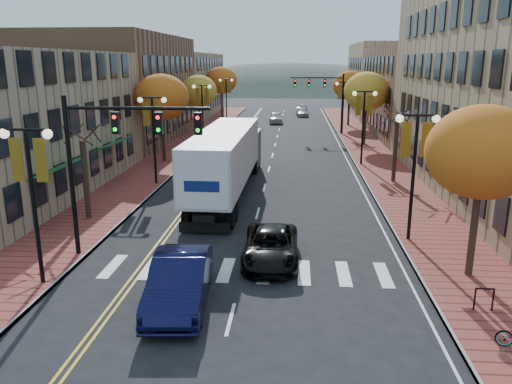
# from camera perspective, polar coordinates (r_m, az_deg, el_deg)

# --- Properties ---
(ground) EXTENTS (200.00, 200.00, 0.00)m
(ground) POSITION_cam_1_polar(r_m,az_deg,el_deg) (18.96, -2.14, -11.39)
(ground) COLOR black
(ground) RESTS_ON ground
(sidewalk_left) EXTENTS (4.00, 85.00, 0.15)m
(sidewalk_left) POSITION_cam_1_polar(r_m,az_deg,el_deg) (51.29, -8.00, 5.31)
(sidewalk_left) COLOR brown
(sidewalk_left) RESTS_ON ground
(sidewalk_right) EXTENTS (4.00, 85.00, 0.15)m
(sidewalk_right) POSITION_cam_1_polar(r_m,az_deg,el_deg) (50.58, 12.42, 4.98)
(sidewalk_right) COLOR brown
(sidewalk_right) RESTS_ON ground
(building_left_mid) EXTENTS (12.00, 24.00, 11.00)m
(building_left_mid) POSITION_cam_1_polar(r_m,az_deg,el_deg) (56.30, -15.56, 11.31)
(building_left_mid) COLOR brown
(building_left_mid) RESTS_ON ground
(building_left_far) EXTENTS (12.00, 26.00, 9.50)m
(building_left_far) POSITION_cam_1_polar(r_m,az_deg,el_deg) (80.28, -9.41, 11.97)
(building_left_far) COLOR #9E8966
(building_left_far) RESTS_ON ground
(building_right_mid) EXTENTS (15.00, 24.00, 10.00)m
(building_right_mid) POSITION_cam_1_polar(r_m,az_deg,el_deg) (61.26, 20.47, 10.70)
(building_right_mid) COLOR brown
(building_right_mid) RESTS_ON ground
(building_right_far) EXTENTS (15.00, 20.00, 11.00)m
(building_right_far) POSITION_cam_1_polar(r_m,az_deg,el_deg) (82.61, 16.39, 12.18)
(building_right_far) COLOR #9E8966
(building_right_far) RESTS_ON ground
(tree_left_a) EXTENTS (0.28, 0.28, 4.20)m
(tree_left_a) POSITION_cam_1_polar(r_m,az_deg,el_deg) (27.91, -18.90, 1.31)
(tree_left_a) COLOR #382619
(tree_left_a) RESTS_ON sidewalk_left
(tree_left_b) EXTENTS (4.48, 4.48, 7.21)m
(tree_left_b) POSITION_cam_1_polar(r_m,az_deg,el_deg) (42.47, -10.74, 10.57)
(tree_left_b) COLOR #382619
(tree_left_b) RESTS_ON sidewalk_left
(tree_left_c) EXTENTS (4.16, 4.16, 6.69)m
(tree_left_c) POSITION_cam_1_polar(r_m,az_deg,el_deg) (58.06, -6.58, 11.39)
(tree_left_c) COLOR #382619
(tree_left_c) RESTS_ON sidewalk_left
(tree_left_d) EXTENTS (4.61, 4.61, 7.42)m
(tree_left_d) POSITION_cam_1_polar(r_m,az_deg,el_deg) (75.76, -3.96, 12.62)
(tree_left_d) COLOR #382619
(tree_left_d) RESTS_ON sidewalk_left
(tree_right_a) EXTENTS (4.16, 4.16, 6.69)m
(tree_right_a) POSITION_cam_1_polar(r_m,az_deg,el_deg) (20.42, 24.47, 4.13)
(tree_right_a) COLOR #382619
(tree_right_a) RESTS_ON sidewalk_right
(tree_right_b) EXTENTS (0.28, 0.28, 4.20)m
(tree_right_b) POSITION_cam_1_polar(r_m,az_deg,el_deg) (36.11, 15.62, 4.47)
(tree_right_b) COLOR #382619
(tree_right_b) RESTS_ON sidewalk_right
(tree_right_c) EXTENTS (4.48, 4.48, 7.21)m
(tree_right_c) POSITION_cam_1_polar(r_m,az_deg,el_deg) (51.46, 12.53, 11.16)
(tree_right_c) COLOR #382619
(tree_right_c) RESTS_ON sidewalk_right
(tree_right_d) EXTENTS (4.35, 4.35, 7.00)m
(tree_right_d) POSITION_cam_1_polar(r_m,az_deg,el_deg) (67.34, 10.68, 11.88)
(tree_right_d) COLOR #382619
(tree_right_d) RESTS_ON sidewalk_right
(lamp_left_a) EXTENTS (1.96, 0.36, 6.05)m
(lamp_left_a) POSITION_cam_1_polar(r_m,az_deg,el_deg) (19.83, -24.35, 1.62)
(lamp_left_a) COLOR black
(lamp_left_a) RESTS_ON ground
(lamp_left_b) EXTENTS (1.96, 0.36, 6.05)m
(lamp_left_b) POSITION_cam_1_polar(r_m,az_deg,el_deg) (34.50, -11.67, 7.69)
(lamp_left_b) COLOR black
(lamp_left_b) RESTS_ON ground
(lamp_left_c) EXTENTS (1.96, 0.36, 6.05)m
(lamp_left_c) POSITION_cam_1_polar(r_m,az_deg,el_deg) (51.95, -6.17, 10.18)
(lamp_left_c) COLOR black
(lamp_left_c) RESTS_ON ground
(lamp_left_d) EXTENTS (1.96, 0.36, 6.05)m
(lamp_left_d) POSITION_cam_1_polar(r_m,az_deg,el_deg) (69.68, -3.43, 11.37)
(lamp_left_d) COLOR black
(lamp_left_d) RESTS_ON ground
(lamp_right_a) EXTENTS (1.96, 0.36, 6.05)m
(lamp_right_a) POSITION_cam_1_polar(r_m,az_deg,el_deg) (23.90, 17.72, 4.27)
(lamp_right_a) COLOR black
(lamp_right_a) RESTS_ON ground
(lamp_right_b) EXTENTS (1.96, 0.36, 6.05)m
(lamp_right_b) POSITION_cam_1_polar(r_m,az_deg,el_deg) (41.47, 12.21, 8.80)
(lamp_right_b) COLOR black
(lamp_right_b) RESTS_ON ground
(lamp_right_c) EXTENTS (1.96, 0.36, 6.05)m
(lamp_right_c) POSITION_cam_1_polar(r_m,az_deg,el_deg) (59.30, 9.96, 10.60)
(lamp_right_c) COLOR black
(lamp_right_c) RESTS_ON ground
(traffic_mast_near) EXTENTS (6.10, 0.35, 7.00)m
(traffic_mast_near) POSITION_cam_1_polar(r_m,az_deg,el_deg) (21.55, -16.01, 5.02)
(traffic_mast_near) COLOR black
(traffic_mast_near) RESTS_ON ground
(traffic_mast_far) EXTENTS (6.10, 0.34, 7.00)m
(traffic_mast_far) POSITION_cam_1_polar(r_m,az_deg,el_deg) (59.10, 8.00, 11.27)
(traffic_mast_far) COLOR black
(traffic_mast_far) RESTS_ON ground
(semi_truck) EXTENTS (3.03, 17.23, 4.30)m
(semi_truck) POSITION_cam_1_polar(r_m,az_deg,el_deg) (31.95, -3.20, 4.19)
(semi_truck) COLOR black
(semi_truck) RESTS_ON ground
(navy_sedan) EXTENTS (2.33, 5.56, 1.79)m
(navy_sedan) POSITION_cam_1_polar(r_m,az_deg,el_deg) (17.94, -8.70, -10.00)
(navy_sedan) COLOR black
(navy_sedan) RESTS_ON ground
(black_suv) EXTENTS (2.38, 5.02, 1.39)m
(black_suv) POSITION_cam_1_polar(r_m,az_deg,el_deg) (21.42, 1.72, -6.21)
(black_suv) COLOR black
(black_suv) RESTS_ON ground
(car_far_white) EXTENTS (2.08, 4.63, 1.55)m
(car_far_white) POSITION_cam_1_polar(r_m,az_deg,el_deg) (70.08, 2.27, 8.52)
(car_far_white) COLOR silver
(car_far_white) RESTS_ON ground
(car_far_silver) EXTENTS (2.04, 4.36, 1.23)m
(car_far_silver) POSITION_cam_1_polar(r_m,az_deg,el_deg) (78.98, 5.33, 9.05)
(car_far_silver) COLOR #9B9CA2
(car_far_silver) RESTS_ON ground
(car_far_oncoming) EXTENTS (1.56, 3.96, 1.28)m
(car_far_oncoming) POSITION_cam_1_polar(r_m,az_deg,el_deg) (86.35, 5.36, 9.55)
(car_far_oncoming) COLOR #9B9BA3
(car_far_oncoming) RESTS_ON ground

